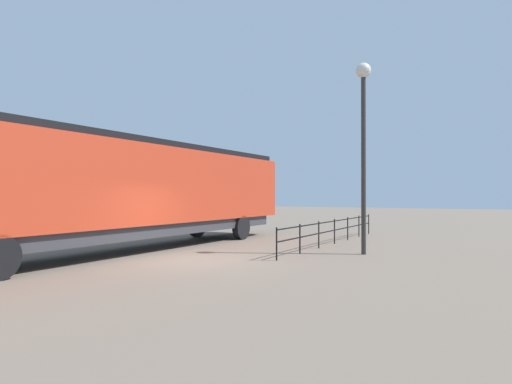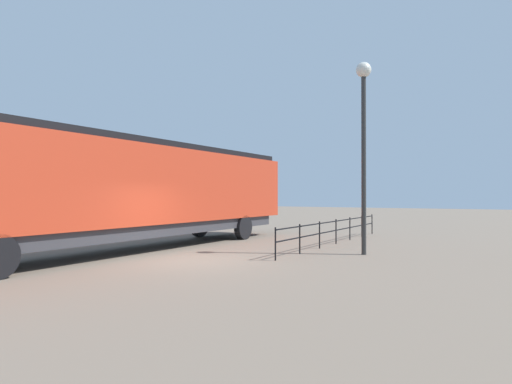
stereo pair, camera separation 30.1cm
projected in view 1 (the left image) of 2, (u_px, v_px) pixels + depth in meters
The scene contains 4 objects.
ground_plane at pixel (194, 261), 13.51m from camera, with size 120.00×120.00×0.00m, color #756656.
locomotive at pixel (142, 189), 16.24m from camera, with size 2.82×17.37×4.01m.
lamp_post at pixel (363, 120), 14.97m from camera, with size 0.52×0.52×6.56m.
platform_fence at pixel (334, 228), 18.19m from camera, with size 0.05×10.78×1.03m.
Camera 1 is at (8.32, -10.84, 2.02)m, focal length 30.69 mm.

